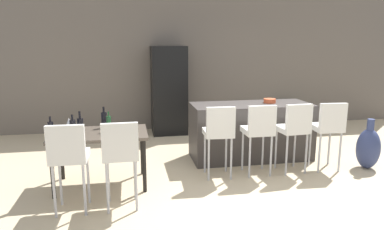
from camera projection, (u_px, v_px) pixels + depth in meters
name	position (u px, v px, depth m)	size (l,w,h in m)	color
ground_plane	(245.00, 174.00, 5.16)	(10.00, 10.00, 0.00)	#C6B28E
back_wall	(201.00, 63.00, 7.86)	(10.00, 0.12, 2.90)	#665B51
kitchen_island	(251.00, 131.00, 5.83)	(1.96, 0.77, 0.92)	#383330
bar_chair_left	(219.00, 130.00, 4.91)	(0.42, 0.42, 1.05)	silver
bar_chair_middle	(259.00, 129.00, 5.01)	(0.40, 0.40, 1.05)	silver
bar_chair_right	(294.00, 127.00, 5.11)	(0.43, 0.43, 1.05)	silver
bar_chair_far	(329.00, 125.00, 5.20)	(0.43, 0.43, 1.05)	silver
dining_table	(100.00, 138.00, 4.64)	(1.24, 0.77, 0.74)	#4C4238
dining_chair_near	(69.00, 154.00, 3.86)	(0.41, 0.41, 1.05)	silver
dining_chair_far	(120.00, 151.00, 3.96)	(0.41, 0.41, 1.05)	silver
wine_bottle_middle	(51.00, 131.00, 4.23)	(0.07, 0.07, 0.30)	black
wine_bottle_corner	(73.00, 128.00, 4.35)	(0.07, 0.07, 0.29)	black
wine_bottle_far	(109.00, 124.00, 4.64)	(0.06, 0.06, 0.27)	#194723
wine_bottle_inner	(104.00, 120.00, 4.86)	(0.08, 0.08, 0.30)	black
wine_bottle_left	(80.00, 126.00, 4.45)	(0.08, 0.08, 0.32)	black
wine_glass_right	(69.00, 121.00, 4.71)	(0.07, 0.07, 0.17)	silver
refrigerator	(169.00, 90.00, 7.40)	(0.72, 0.68, 1.84)	black
fruit_bowl	(270.00, 101.00, 5.83)	(0.20, 0.20, 0.07)	#C6512D
floor_vase	(368.00, 148.00, 5.36)	(0.35, 0.35, 0.78)	navy
potted_plant	(292.00, 112.00, 8.01)	(0.38, 0.38, 0.58)	#38383D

